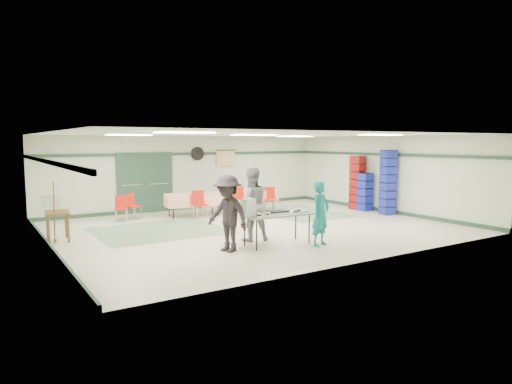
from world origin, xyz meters
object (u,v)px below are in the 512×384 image
dining_table_a (249,195)px  chair_b (241,198)px  dining_table_b (193,199)px  volunteer_grey (251,204)px  serving_table (277,216)px  broom (54,211)px  chair_d (199,201)px  chair_c (270,197)px  chair_a (256,200)px  crate_stack_red (357,183)px  office_printer (51,200)px  crate_stack_blue_b (365,192)px  volunteer_dark (228,214)px  volunteer_teal (321,214)px  chair_loose_a (132,204)px  crate_stack_blue_a (388,182)px  printer_table (57,216)px  chair_loose_b (121,206)px

dining_table_a → chair_b: bearing=-137.4°
dining_table_b → volunteer_grey: bearing=-85.8°
serving_table → broom: bearing=146.0°
dining_table_a → chair_d: bearing=-163.0°
chair_c → chair_b: bearing=-156.0°
chair_a → crate_stack_red: size_ratio=0.39×
chair_a → office_printer: office_printer is taller
crate_stack_blue_b → office_printer: 10.40m
chair_d → chair_c: bearing=2.0°
volunteer_dark → crate_stack_blue_b: size_ratio=1.28×
office_printer → volunteer_dark: bearing=-47.5°
chair_a → broom: size_ratio=0.52×
crate_stack_red → broom: 10.38m
volunteer_dark → crate_stack_red: (7.22, 3.20, 0.11)m
chair_b → broom: broom is taller
volunteer_teal → dining_table_b: (-0.74, 5.64, -0.20)m
dining_table_a → chair_b: size_ratio=2.11×
chair_a → chair_d: (-2.19, 0.02, 0.09)m
dining_table_a → office_printer: office_printer is taller
dining_table_a → office_printer: 6.76m
chair_loose_a → crate_stack_blue_a: 8.58m
serving_table → volunteer_teal: size_ratio=1.14×
volunteer_grey → crate_stack_blue_b: volunteer_grey is taller
volunteer_teal → dining_table_b: size_ratio=0.80×
chair_loose_a → crate_stack_red: (7.73, -2.25, 0.47)m
volunteer_dark → dining_table_b: size_ratio=0.90×
dining_table_b → chair_c: size_ratio=2.18×
volunteer_dark → chair_c: volunteer_dark is taller
volunteer_teal → crate_stack_red: (5.05, 3.86, 0.21)m
volunteer_grey → chair_a: volunteer_grey is taller
volunteer_teal → crate_stack_red: size_ratio=0.78×
volunteer_teal → crate_stack_blue_b: (5.05, 3.46, -0.09)m
serving_table → printer_table: serving_table is taller
volunteer_teal → chair_d: volunteer_teal is taller
volunteer_teal → chair_loose_b: size_ratio=1.92×
serving_table → broom: 5.53m
volunteer_grey → printer_table: size_ratio=2.04×
chair_a → crate_stack_blue_b: bearing=-41.5°
volunteer_teal → office_printer: 7.16m
serving_table → crate_stack_blue_a: bearing=18.5°
volunteer_grey → broom: volunteer_grey is taller
chair_c → broom: (-7.29, -1.23, 0.24)m
chair_loose_a → broom: bearing=-171.4°
chair_c → crate_stack_red: crate_stack_red is taller
dining_table_a → chair_a: chair_a is taller
broom → dining_table_a: bearing=5.8°
volunteer_dark → printer_table: size_ratio=1.92×
serving_table → chair_a: size_ratio=2.26×
dining_table_b → chair_b: bearing=-11.2°
chair_loose_b → crate_stack_blue_b: size_ratio=0.59×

